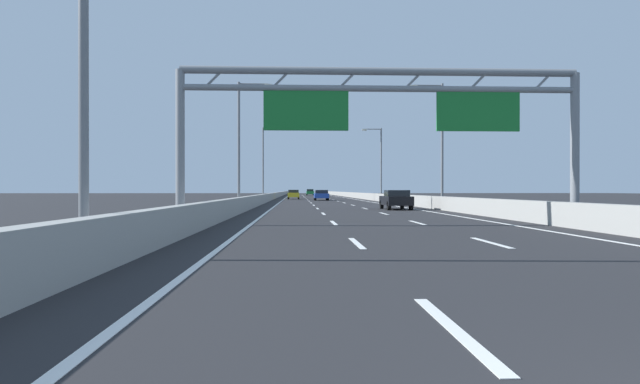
% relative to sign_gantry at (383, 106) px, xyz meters
% --- Properties ---
extents(ground_plane, '(260.00, 260.00, 0.00)m').
position_rel_sign_gantry_xyz_m(ground_plane, '(-0.11, 79.89, -4.82)').
color(ground_plane, '#262628').
extents(lane_dash_left_0, '(0.16, 3.00, 0.01)m').
position_rel_sign_gantry_xyz_m(lane_dash_left_0, '(-1.91, -16.61, -4.81)').
color(lane_dash_left_0, white).
rests_on(lane_dash_left_0, ground_plane).
extents(lane_dash_left_1, '(0.16, 3.00, 0.01)m').
position_rel_sign_gantry_xyz_m(lane_dash_left_1, '(-1.91, -7.61, -4.81)').
color(lane_dash_left_1, white).
rests_on(lane_dash_left_1, ground_plane).
extents(lane_dash_left_2, '(0.16, 3.00, 0.01)m').
position_rel_sign_gantry_xyz_m(lane_dash_left_2, '(-1.91, 1.39, -4.81)').
color(lane_dash_left_2, white).
rests_on(lane_dash_left_2, ground_plane).
extents(lane_dash_left_3, '(0.16, 3.00, 0.01)m').
position_rel_sign_gantry_xyz_m(lane_dash_left_3, '(-1.91, 10.39, -4.81)').
color(lane_dash_left_3, white).
rests_on(lane_dash_left_3, ground_plane).
extents(lane_dash_left_4, '(0.16, 3.00, 0.01)m').
position_rel_sign_gantry_xyz_m(lane_dash_left_4, '(-1.91, 19.39, -4.81)').
color(lane_dash_left_4, white).
rests_on(lane_dash_left_4, ground_plane).
extents(lane_dash_left_5, '(0.16, 3.00, 0.01)m').
position_rel_sign_gantry_xyz_m(lane_dash_left_5, '(-1.91, 28.39, -4.81)').
color(lane_dash_left_5, white).
rests_on(lane_dash_left_5, ground_plane).
extents(lane_dash_left_6, '(0.16, 3.00, 0.01)m').
position_rel_sign_gantry_xyz_m(lane_dash_left_6, '(-1.91, 37.39, -4.81)').
color(lane_dash_left_6, white).
rests_on(lane_dash_left_6, ground_plane).
extents(lane_dash_left_7, '(0.16, 3.00, 0.01)m').
position_rel_sign_gantry_xyz_m(lane_dash_left_7, '(-1.91, 46.39, -4.81)').
color(lane_dash_left_7, white).
rests_on(lane_dash_left_7, ground_plane).
extents(lane_dash_left_8, '(0.16, 3.00, 0.01)m').
position_rel_sign_gantry_xyz_m(lane_dash_left_8, '(-1.91, 55.39, -4.81)').
color(lane_dash_left_8, white).
rests_on(lane_dash_left_8, ground_plane).
extents(lane_dash_left_9, '(0.16, 3.00, 0.01)m').
position_rel_sign_gantry_xyz_m(lane_dash_left_9, '(-1.91, 64.39, -4.81)').
color(lane_dash_left_9, white).
rests_on(lane_dash_left_9, ground_plane).
extents(lane_dash_left_10, '(0.16, 3.00, 0.01)m').
position_rel_sign_gantry_xyz_m(lane_dash_left_10, '(-1.91, 73.39, -4.81)').
color(lane_dash_left_10, white).
rests_on(lane_dash_left_10, ground_plane).
extents(lane_dash_left_11, '(0.16, 3.00, 0.01)m').
position_rel_sign_gantry_xyz_m(lane_dash_left_11, '(-1.91, 82.39, -4.81)').
color(lane_dash_left_11, white).
rests_on(lane_dash_left_11, ground_plane).
extents(lane_dash_left_12, '(0.16, 3.00, 0.01)m').
position_rel_sign_gantry_xyz_m(lane_dash_left_12, '(-1.91, 91.39, -4.81)').
color(lane_dash_left_12, white).
rests_on(lane_dash_left_12, ground_plane).
extents(lane_dash_left_13, '(0.16, 3.00, 0.01)m').
position_rel_sign_gantry_xyz_m(lane_dash_left_13, '(-1.91, 100.39, -4.81)').
color(lane_dash_left_13, white).
rests_on(lane_dash_left_13, ground_plane).
extents(lane_dash_left_14, '(0.16, 3.00, 0.01)m').
position_rel_sign_gantry_xyz_m(lane_dash_left_14, '(-1.91, 109.39, -4.81)').
color(lane_dash_left_14, white).
rests_on(lane_dash_left_14, ground_plane).
extents(lane_dash_left_15, '(0.16, 3.00, 0.01)m').
position_rel_sign_gantry_xyz_m(lane_dash_left_15, '(-1.91, 118.39, -4.81)').
color(lane_dash_left_15, white).
rests_on(lane_dash_left_15, ground_plane).
extents(lane_dash_left_16, '(0.16, 3.00, 0.01)m').
position_rel_sign_gantry_xyz_m(lane_dash_left_16, '(-1.91, 127.39, -4.81)').
color(lane_dash_left_16, white).
rests_on(lane_dash_left_16, ground_plane).
extents(lane_dash_left_17, '(0.16, 3.00, 0.01)m').
position_rel_sign_gantry_xyz_m(lane_dash_left_17, '(-1.91, 136.39, -4.81)').
color(lane_dash_left_17, white).
rests_on(lane_dash_left_17, ground_plane).
extents(lane_dash_right_1, '(0.16, 3.00, 0.01)m').
position_rel_sign_gantry_xyz_m(lane_dash_right_1, '(1.69, -7.61, -4.81)').
color(lane_dash_right_1, white).
rests_on(lane_dash_right_1, ground_plane).
extents(lane_dash_right_2, '(0.16, 3.00, 0.01)m').
position_rel_sign_gantry_xyz_m(lane_dash_right_2, '(1.69, 1.39, -4.81)').
color(lane_dash_right_2, white).
rests_on(lane_dash_right_2, ground_plane).
extents(lane_dash_right_3, '(0.16, 3.00, 0.01)m').
position_rel_sign_gantry_xyz_m(lane_dash_right_3, '(1.69, 10.39, -4.81)').
color(lane_dash_right_3, white).
rests_on(lane_dash_right_3, ground_plane).
extents(lane_dash_right_4, '(0.16, 3.00, 0.01)m').
position_rel_sign_gantry_xyz_m(lane_dash_right_4, '(1.69, 19.39, -4.81)').
color(lane_dash_right_4, white).
rests_on(lane_dash_right_4, ground_plane).
extents(lane_dash_right_5, '(0.16, 3.00, 0.01)m').
position_rel_sign_gantry_xyz_m(lane_dash_right_5, '(1.69, 28.39, -4.81)').
color(lane_dash_right_5, white).
rests_on(lane_dash_right_5, ground_plane).
extents(lane_dash_right_6, '(0.16, 3.00, 0.01)m').
position_rel_sign_gantry_xyz_m(lane_dash_right_6, '(1.69, 37.39, -4.81)').
color(lane_dash_right_6, white).
rests_on(lane_dash_right_6, ground_plane).
extents(lane_dash_right_7, '(0.16, 3.00, 0.01)m').
position_rel_sign_gantry_xyz_m(lane_dash_right_7, '(1.69, 46.39, -4.81)').
color(lane_dash_right_7, white).
rests_on(lane_dash_right_7, ground_plane).
extents(lane_dash_right_8, '(0.16, 3.00, 0.01)m').
position_rel_sign_gantry_xyz_m(lane_dash_right_8, '(1.69, 55.39, -4.81)').
color(lane_dash_right_8, white).
rests_on(lane_dash_right_8, ground_plane).
extents(lane_dash_right_9, '(0.16, 3.00, 0.01)m').
position_rel_sign_gantry_xyz_m(lane_dash_right_9, '(1.69, 64.39, -4.81)').
color(lane_dash_right_9, white).
rests_on(lane_dash_right_9, ground_plane).
extents(lane_dash_right_10, '(0.16, 3.00, 0.01)m').
position_rel_sign_gantry_xyz_m(lane_dash_right_10, '(1.69, 73.39, -4.81)').
color(lane_dash_right_10, white).
rests_on(lane_dash_right_10, ground_plane).
extents(lane_dash_right_11, '(0.16, 3.00, 0.01)m').
position_rel_sign_gantry_xyz_m(lane_dash_right_11, '(1.69, 82.39, -4.81)').
color(lane_dash_right_11, white).
rests_on(lane_dash_right_11, ground_plane).
extents(lane_dash_right_12, '(0.16, 3.00, 0.01)m').
position_rel_sign_gantry_xyz_m(lane_dash_right_12, '(1.69, 91.39, -4.81)').
color(lane_dash_right_12, white).
rests_on(lane_dash_right_12, ground_plane).
extents(lane_dash_right_13, '(0.16, 3.00, 0.01)m').
position_rel_sign_gantry_xyz_m(lane_dash_right_13, '(1.69, 100.39, -4.81)').
color(lane_dash_right_13, white).
rests_on(lane_dash_right_13, ground_plane).
extents(lane_dash_right_14, '(0.16, 3.00, 0.01)m').
position_rel_sign_gantry_xyz_m(lane_dash_right_14, '(1.69, 109.39, -4.81)').
color(lane_dash_right_14, white).
rests_on(lane_dash_right_14, ground_plane).
extents(lane_dash_right_15, '(0.16, 3.00, 0.01)m').
position_rel_sign_gantry_xyz_m(lane_dash_right_15, '(1.69, 118.39, -4.81)').
color(lane_dash_right_15, white).
rests_on(lane_dash_right_15, ground_plane).
extents(lane_dash_right_16, '(0.16, 3.00, 0.01)m').
position_rel_sign_gantry_xyz_m(lane_dash_right_16, '(1.69, 127.39, -4.81)').
color(lane_dash_right_16, white).
rests_on(lane_dash_right_16, ground_plane).
extents(lane_dash_right_17, '(0.16, 3.00, 0.01)m').
position_rel_sign_gantry_xyz_m(lane_dash_right_17, '(1.69, 136.39, -4.81)').
color(lane_dash_right_17, white).
rests_on(lane_dash_right_17, ground_plane).
extents(edge_line_left, '(0.16, 176.00, 0.01)m').
position_rel_sign_gantry_xyz_m(edge_line_left, '(-5.36, 67.89, -4.81)').
color(edge_line_left, white).
rests_on(edge_line_left, ground_plane).
extents(edge_line_right, '(0.16, 176.00, 0.01)m').
position_rel_sign_gantry_xyz_m(edge_line_right, '(5.14, 67.89, -4.81)').
color(edge_line_right, white).
rests_on(edge_line_right, ground_plane).
extents(barrier_left, '(0.45, 220.00, 0.95)m').
position_rel_sign_gantry_xyz_m(barrier_left, '(-7.01, 89.89, -4.34)').
color(barrier_left, '#9E9E99').
rests_on(barrier_left, ground_plane).
extents(barrier_right, '(0.45, 220.00, 0.95)m').
position_rel_sign_gantry_xyz_m(barrier_right, '(6.79, 89.89, -4.34)').
color(barrier_right, '#9E9E99').
rests_on(barrier_right, ground_plane).
extents(sign_gantry, '(16.38, 0.36, 6.36)m').
position_rel_sign_gantry_xyz_m(sign_gantry, '(0.00, 0.00, 0.00)').
color(sign_gantry, gray).
rests_on(sign_gantry, ground_plane).
extents(streetlamp_left_mid, '(2.58, 0.28, 9.50)m').
position_rel_sign_gantry_xyz_m(streetlamp_left_mid, '(-7.58, 19.45, 0.58)').
color(streetlamp_left_mid, slate).
rests_on(streetlamp_left_mid, ground_plane).
extents(streetlamp_right_mid, '(2.58, 0.28, 9.50)m').
position_rel_sign_gantry_xyz_m(streetlamp_right_mid, '(7.35, 19.45, 0.58)').
color(streetlamp_right_mid, slate).
rests_on(streetlamp_right_mid, ground_plane).
extents(streetlamp_left_far, '(2.58, 0.28, 9.50)m').
position_rel_sign_gantry_xyz_m(streetlamp_left_far, '(-7.58, 49.70, 0.58)').
color(streetlamp_left_far, slate).
rests_on(streetlamp_left_far, ground_plane).
extents(streetlamp_right_far, '(2.58, 0.28, 9.50)m').
position_rel_sign_gantry_xyz_m(streetlamp_right_far, '(7.35, 49.70, 0.58)').
color(streetlamp_right_far, slate).
rests_on(streetlamp_right_far, ground_plane).
extents(black_car, '(1.76, 4.33, 1.39)m').
position_rel_sign_gantry_xyz_m(black_car, '(3.67, 17.35, -4.09)').
color(black_car, black).
rests_on(black_car, ground_plane).
extents(blue_car, '(1.88, 4.53, 1.39)m').
position_rel_sign_gantry_xyz_m(blue_car, '(-0.16, 51.77, -4.09)').
color(blue_car, '#2347AD').
rests_on(blue_car, ground_plane).
extents(yellow_car, '(1.74, 4.38, 1.41)m').
position_rel_sign_gantry_xyz_m(yellow_car, '(-3.92, 61.22, -4.09)').
color(yellow_car, yellow).
rests_on(yellow_car, ground_plane).
extents(green_car, '(1.88, 4.30, 1.57)m').
position_rel_sign_gantry_xyz_m(green_car, '(0.03, 118.91, -4.03)').
color(green_car, '#1E7A38').
rests_on(green_car, ground_plane).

